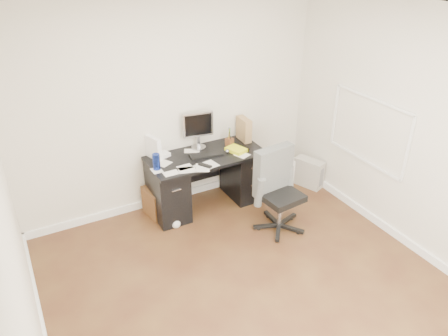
% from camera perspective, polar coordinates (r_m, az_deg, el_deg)
% --- Properties ---
extents(ground, '(4.00, 4.00, 0.00)m').
position_cam_1_polar(ground, '(4.72, 3.63, -15.45)').
color(ground, '#442216').
rests_on(ground, ground).
extents(room_shell, '(4.02, 4.02, 2.71)m').
position_cam_1_polar(room_shell, '(3.80, 4.57, 3.29)').
color(room_shell, white).
rests_on(room_shell, ground).
extents(desk, '(1.50, 0.70, 0.75)m').
position_cam_1_polar(desk, '(5.75, -2.30, -1.40)').
color(desk, black).
rests_on(desk, ground).
extents(loose_papers, '(1.10, 0.60, 0.00)m').
position_cam_1_polar(loose_papers, '(5.47, -4.01, 1.05)').
color(loose_papers, silver).
rests_on(loose_papers, desk).
extents(lcd_monitor, '(0.43, 0.29, 0.51)m').
position_cam_1_polar(lcd_monitor, '(5.67, -3.40, 4.95)').
color(lcd_monitor, '#AEAEB2').
rests_on(lcd_monitor, desk).
extents(keyboard, '(0.44, 0.21, 0.02)m').
position_cam_1_polar(keyboard, '(5.57, -2.32, 1.74)').
color(keyboard, black).
rests_on(keyboard, desk).
extents(computer_mouse, '(0.07, 0.07, 0.06)m').
position_cam_1_polar(computer_mouse, '(5.61, 0.44, 2.20)').
color(computer_mouse, '#AEAEB2').
rests_on(computer_mouse, desk).
extents(travel_mug, '(0.11, 0.11, 0.20)m').
position_cam_1_polar(travel_mug, '(5.27, -8.82, 0.82)').
color(travel_mug, navy).
rests_on(travel_mug, desk).
extents(white_binder, '(0.18, 0.28, 0.29)m').
position_cam_1_polar(white_binder, '(5.51, -9.20, 2.62)').
color(white_binder, white).
rests_on(white_binder, desk).
extents(magazine_file, '(0.14, 0.28, 0.32)m').
position_cam_1_polar(magazine_file, '(5.94, 2.62, 5.07)').
color(magazine_file, '#987C49').
rests_on(magazine_file, desk).
extents(pen_cup, '(0.14, 0.14, 0.26)m').
position_cam_1_polar(pen_cup, '(5.77, 0.73, 4.09)').
color(pen_cup, brown).
rests_on(pen_cup, desk).
extents(yellow_book, '(0.27, 0.30, 0.04)m').
position_cam_1_polar(yellow_book, '(5.68, 1.65, 2.44)').
color(yellow_book, '#EFF41A').
rests_on(yellow_book, desk).
extents(paper_remote, '(0.31, 0.26, 0.02)m').
position_cam_1_polar(paper_remote, '(5.33, -2.30, 0.40)').
color(paper_remote, silver).
rests_on(paper_remote, desk).
extents(office_chair, '(0.65, 0.65, 1.04)m').
position_cam_1_polar(office_chair, '(5.27, 7.49, -3.14)').
color(office_chair, '#4A4C4A').
rests_on(office_chair, ground).
extents(pc_tower, '(0.32, 0.45, 0.41)m').
position_cam_1_polar(pc_tower, '(6.40, 11.01, -0.60)').
color(pc_tower, '#AAA69A').
rests_on(pc_tower, ground).
extents(shopping_bag, '(0.33, 0.30, 0.37)m').
position_cam_1_polar(shopping_bag, '(6.50, 9.96, -0.29)').
color(shopping_bag, white).
rests_on(shopping_bag, ground).
extents(wicker_basket, '(0.42, 0.42, 0.37)m').
position_cam_1_polar(wicker_basket, '(5.76, -8.25, -4.18)').
color(wicker_basket, '#4C3116').
rests_on(wicker_basket, ground).
extents(desk_printer, '(0.36, 0.30, 0.21)m').
position_cam_1_polar(desk_printer, '(5.87, -7.05, -4.32)').
color(desk_printer, slate).
rests_on(desk_printer, ground).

